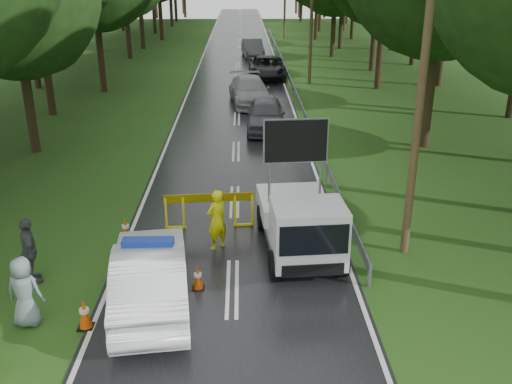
{
  "coord_description": "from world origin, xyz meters",
  "views": [
    {
      "loc": [
        0.32,
        -13.32,
        8.17
      ],
      "look_at": [
        0.73,
        3.73,
        1.3
      ],
      "focal_mm": 40.0,
      "sensor_mm": 36.0,
      "label": 1
    }
  ],
  "objects_px": {
    "work_truck": "(301,223)",
    "queue_car_fourth": "(253,48)",
    "barrier": "(209,202)",
    "queue_car_second": "(250,91)",
    "police_sedan": "(150,275)",
    "queue_car_third": "(267,68)",
    "queue_car_first": "(266,115)",
    "officer": "(217,220)",
    "civilian": "(284,253)"
  },
  "relations": [
    {
      "from": "barrier",
      "to": "queue_car_second",
      "type": "relative_size",
      "value": 0.52
    },
    {
      "from": "civilian",
      "to": "work_truck",
      "type": "bearing_deg",
      "value": 40.08
    },
    {
      "from": "barrier",
      "to": "queue_car_third",
      "type": "distance_m",
      "value": 26.38
    },
    {
      "from": "work_truck",
      "to": "queue_car_second",
      "type": "relative_size",
      "value": 0.88
    },
    {
      "from": "civilian",
      "to": "queue_car_third",
      "type": "xyz_separation_m",
      "value": [
        0.76,
        29.54,
        0.02
      ]
    },
    {
      "from": "barrier",
      "to": "officer",
      "type": "bearing_deg",
      "value": -82.01
    },
    {
      "from": "barrier",
      "to": "queue_car_second",
      "type": "xyz_separation_m",
      "value": [
        1.6,
        17.86,
        -0.1
      ]
    },
    {
      "from": "barrier",
      "to": "queue_car_second",
      "type": "distance_m",
      "value": 17.93
    },
    {
      "from": "queue_car_first",
      "to": "queue_car_second",
      "type": "height_order",
      "value": "queue_car_first"
    },
    {
      "from": "work_truck",
      "to": "officer",
      "type": "xyz_separation_m",
      "value": [
        -2.5,
        0.42,
        -0.08
      ]
    },
    {
      "from": "queue_car_third",
      "to": "officer",
      "type": "bearing_deg",
      "value": -95.23
    },
    {
      "from": "queue_car_fourth",
      "to": "officer",
      "type": "bearing_deg",
      "value": -98.07
    },
    {
      "from": "queue_car_first",
      "to": "queue_car_third",
      "type": "xyz_separation_m",
      "value": [
        0.65,
        14.35,
        -0.0
      ]
    },
    {
      "from": "police_sedan",
      "to": "civilian",
      "type": "distance_m",
      "value": 3.67
    },
    {
      "from": "work_truck",
      "to": "officer",
      "type": "bearing_deg",
      "value": 166.06
    },
    {
      "from": "civilian",
      "to": "queue_car_third",
      "type": "relative_size",
      "value": 0.27
    },
    {
      "from": "police_sedan",
      "to": "officer",
      "type": "bearing_deg",
      "value": -124.83
    },
    {
      "from": "barrier",
      "to": "queue_car_first",
      "type": "distance_m",
      "value": 12.08
    },
    {
      "from": "barrier",
      "to": "queue_car_second",
      "type": "height_order",
      "value": "queue_car_second"
    },
    {
      "from": "civilian",
      "to": "queue_car_second",
      "type": "xyz_separation_m",
      "value": [
        -0.63,
        21.18,
        0.01
      ]
    },
    {
      "from": "queue_car_first",
      "to": "queue_car_third",
      "type": "height_order",
      "value": "queue_car_first"
    },
    {
      "from": "police_sedan",
      "to": "officer",
      "type": "distance_m",
      "value": 3.41
    },
    {
      "from": "queue_car_second",
      "to": "queue_car_fourth",
      "type": "height_order",
      "value": "queue_car_second"
    },
    {
      "from": "work_truck",
      "to": "queue_car_fourth",
      "type": "distance_m",
      "value": 38.82
    },
    {
      "from": "police_sedan",
      "to": "queue_car_third",
      "type": "height_order",
      "value": "police_sedan"
    },
    {
      "from": "police_sedan",
      "to": "barrier",
      "type": "xyz_separation_m",
      "value": [
        1.25,
        4.51,
        0.07
      ]
    },
    {
      "from": "queue_car_first",
      "to": "queue_car_second",
      "type": "xyz_separation_m",
      "value": [
        -0.74,
        6.0,
        -0.01
      ]
    },
    {
      "from": "barrier",
      "to": "queue_car_first",
      "type": "height_order",
      "value": "queue_car_first"
    },
    {
      "from": "barrier",
      "to": "civilian",
      "type": "xyz_separation_m",
      "value": [
        2.23,
        -3.33,
        -0.11
      ]
    },
    {
      "from": "officer",
      "to": "civilian",
      "type": "relative_size",
      "value": 1.2
    },
    {
      "from": "barrier",
      "to": "queue_car_third",
      "type": "relative_size",
      "value": 0.5
    },
    {
      "from": "work_truck",
      "to": "queue_car_first",
      "type": "relative_size",
      "value": 1.02
    },
    {
      "from": "civilian",
      "to": "queue_car_fourth",
      "type": "xyz_separation_m",
      "value": [
        -0.1,
        40.23,
        0.01
      ]
    },
    {
      "from": "police_sedan",
      "to": "barrier",
      "type": "distance_m",
      "value": 4.68
    },
    {
      "from": "officer",
      "to": "queue_car_fourth",
      "type": "bearing_deg",
      "value": -133.1
    },
    {
      "from": "barrier",
      "to": "work_truck",
      "type": "bearing_deg",
      "value": -38.14
    },
    {
      "from": "police_sedan",
      "to": "work_truck",
      "type": "height_order",
      "value": "work_truck"
    },
    {
      "from": "police_sedan",
      "to": "queue_car_second",
      "type": "xyz_separation_m",
      "value": [
        2.85,
        22.37,
        -0.03
      ]
    },
    {
      "from": "work_truck",
      "to": "queue_car_third",
      "type": "distance_m",
      "value": 28.12
    },
    {
      "from": "queue_car_second",
      "to": "queue_car_fourth",
      "type": "bearing_deg",
      "value": 81.95
    },
    {
      "from": "queue_car_fourth",
      "to": "police_sedan",
      "type": "bearing_deg",
      "value": -100.03
    },
    {
      "from": "civilian",
      "to": "barrier",
      "type": "bearing_deg",
      "value": 96.38
    },
    {
      "from": "work_truck",
      "to": "queue_car_second",
      "type": "bearing_deg",
      "value": 89.21
    },
    {
      "from": "officer",
      "to": "queue_car_fourth",
      "type": "relative_size",
      "value": 0.39
    },
    {
      "from": "queue_car_first",
      "to": "queue_car_fourth",
      "type": "bearing_deg",
      "value": 92.84
    },
    {
      "from": "queue_car_third",
      "to": "queue_car_first",
      "type": "bearing_deg",
      "value": -92.31
    },
    {
      "from": "work_truck",
      "to": "barrier",
      "type": "relative_size",
      "value": 1.69
    },
    {
      "from": "officer",
      "to": "queue_car_fourth",
      "type": "xyz_separation_m",
      "value": [
        1.81,
        38.39,
        -0.15
      ]
    },
    {
      "from": "police_sedan",
      "to": "civilian",
      "type": "bearing_deg",
      "value": -168.68
    },
    {
      "from": "queue_car_second",
      "to": "queue_car_third",
      "type": "relative_size",
      "value": 0.95
    }
  ]
}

